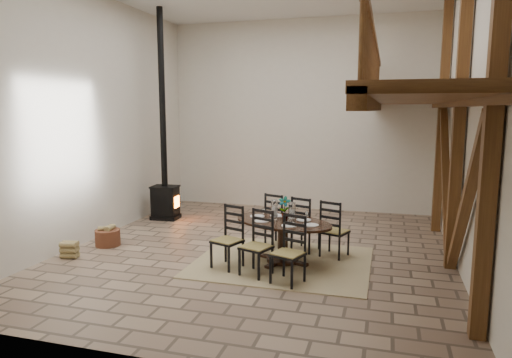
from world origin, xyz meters
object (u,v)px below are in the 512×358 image
(dining_table, at_px, (283,240))
(log_basket, at_px, (108,237))
(log_stack, at_px, (70,250))
(wood_stove, at_px, (164,173))

(dining_table, relative_size, log_basket, 5.07)
(dining_table, distance_m, log_basket, 3.55)
(log_stack, bearing_deg, log_basket, 76.31)
(dining_table, height_order, wood_stove, wood_stove)
(dining_table, xyz_separation_m, log_stack, (-3.76, -0.83, -0.25))
(wood_stove, xyz_separation_m, log_basket, (-0.06, -2.33, -0.96))
(dining_table, distance_m, log_stack, 3.86)
(dining_table, xyz_separation_m, log_basket, (-3.55, 0.03, -0.22))
(wood_stove, distance_m, log_stack, 3.36)
(dining_table, height_order, log_basket, dining_table)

